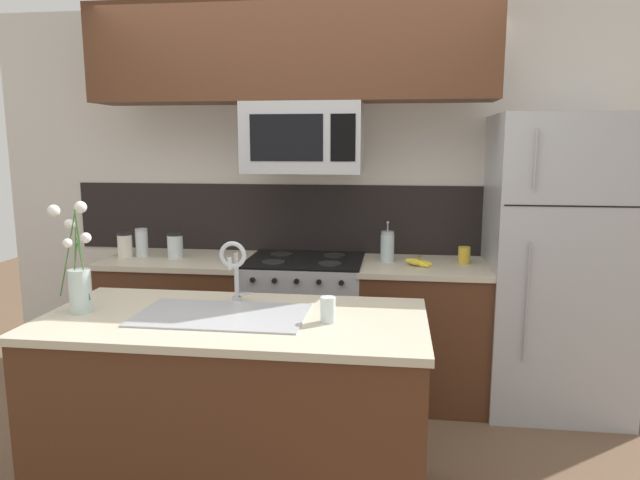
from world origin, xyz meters
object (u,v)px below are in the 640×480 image
(storage_jar_tall, at_px, (125,245))
(french_press, at_px, (387,246))
(stove_range, at_px, (305,326))
(storage_jar_short, at_px, (175,245))
(sink_faucet, at_px, (234,263))
(storage_jar_medium, at_px, (142,242))
(banana_bunch, at_px, (419,263))
(coffee_tin, at_px, (464,255))
(drinking_glass, at_px, (328,310))
(refrigerator, at_px, (557,265))
(microwave, at_px, (304,138))
(flower_vase, at_px, (79,279))

(storage_jar_tall, height_order, french_press, french_press)
(stove_range, distance_m, storage_jar_short, 1.03)
(sink_faucet, bearing_deg, storage_jar_medium, 132.32)
(banana_bunch, bearing_deg, storage_jar_medium, 177.67)
(storage_jar_tall, distance_m, coffee_tin, 2.27)
(french_press, height_order, sink_faucet, sink_faucet)
(coffee_tin, height_order, drinking_glass, drinking_glass)
(storage_jar_medium, distance_m, french_press, 1.68)
(refrigerator, xyz_separation_m, french_press, (-1.06, 0.04, 0.08))
(microwave, bearing_deg, storage_jar_short, 179.27)
(storage_jar_medium, bearing_deg, french_press, 1.55)
(refrigerator, height_order, banana_bunch, refrigerator)
(coffee_tin, relative_size, sink_faucet, 0.36)
(banana_bunch, xyz_separation_m, flower_vase, (-1.59, -1.21, 0.13))
(stove_range, distance_m, coffee_tin, 1.15)
(storage_jar_short, xyz_separation_m, flower_vase, (0.04, -1.26, 0.07))
(refrigerator, relative_size, coffee_tin, 16.82)
(stove_range, bearing_deg, drinking_glass, -76.57)
(refrigerator, height_order, flower_vase, refrigerator)
(coffee_tin, relative_size, flower_vase, 0.22)
(stove_range, distance_m, french_press, 0.77)
(storage_jar_short, distance_m, french_press, 1.43)
(storage_jar_tall, xyz_separation_m, banana_bunch, (1.98, -0.03, -0.06))
(refrigerator, xyz_separation_m, storage_jar_short, (-2.48, -0.03, 0.07))
(microwave, distance_m, storage_jar_medium, 1.34)
(french_press, bearing_deg, storage_jar_tall, -177.16)
(french_press, bearing_deg, microwave, -171.45)
(french_press, bearing_deg, drinking_glass, -99.88)
(refrigerator, xyz_separation_m, banana_bunch, (-0.85, -0.08, 0.01))
(flower_vase, bearing_deg, microwave, 56.06)
(storage_jar_short, bearing_deg, flower_vase, -87.99)
(french_press, bearing_deg, stove_range, -173.64)
(stove_range, distance_m, flower_vase, 1.64)
(storage_jar_medium, distance_m, sink_faucet, 1.42)
(storage_jar_medium, distance_m, coffee_tin, 2.17)
(storage_jar_tall, distance_m, french_press, 1.78)
(stove_range, xyz_separation_m, french_press, (0.54, 0.06, 0.55))
(refrigerator, relative_size, banana_bunch, 9.80)
(storage_jar_tall, distance_m, storage_jar_short, 0.35)
(stove_range, bearing_deg, sink_faucet, -99.87)
(microwave, height_order, storage_jar_medium, microwave)
(microwave, distance_m, sink_faucet, 1.19)
(microwave, height_order, french_press, microwave)
(storage_jar_tall, bearing_deg, coffee_tin, 1.97)
(sink_faucet, bearing_deg, flower_vase, -160.21)
(sink_faucet, bearing_deg, stove_range, 80.13)
(refrigerator, relative_size, flower_vase, 3.67)
(refrigerator, height_order, coffee_tin, refrigerator)
(french_press, bearing_deg, sink_faucet, -123.30)
(stove_range, height_order, drinking_glass, drinking_glass)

